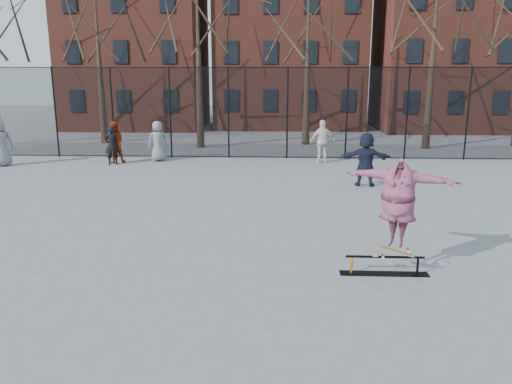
{
  "coord_description": "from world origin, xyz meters",
  "views": [
    {
      "loc": [
        0.84,
        -9.14,
        3.7
      ],
      "look_at": [
        0.35,
        1.5,
        1.17
      ],
      "focal_mm": 35.0,
      "sensor_mm": 36.0,
      "label": 1
    }
  ],
  "objects_px": {
    "skateboard": "(395,254)",
    "bystander_navy": "(366,159)",
    "bystander_red": "(114,142)",
    "bystander_extra": "(158,141)",
    "bystander_black": "(112,145)",
    "skater": "(398,209)",
    "bystander_white": "(323,141)",
    "bystander_grey": "(1,143)",
    "skate_rail": "(384,267)"
  },
  "relations": [
    {
      "from": "skateboard",
      "to": "bystander_navy",
      "type": "height_order",
      "value": "bystander_navy"
    },
    {
      "from": "bystander_navy",
      "to": "bystander_red",
      "type": "bearing_deg",
      "value": -13.14
    },
    {
      "from": "bystander_extra",
      "to": "bystander_black",
      "type": "bearing_deg",
      "value": -0.28
    },
    {
      "from": "skateboard",
      "to": "bystander_extra",
      "type": "height_order",
      "value": "bystander_extra"
    },
    {
      "from": "skater",
      "to": "bystander_white",
      "type": "distance_m",
      "value": 12.22
    },
    {
      "from": "bystander_grey",
      "to": "bystander_navy",
      "type": "xyz_separation_m",
      "value": [
        14.23,
        -3.07,
        -0.05
      ]
    },
    {
      "from": "bystander_grey",
      "to": "bystander_red",
      "type": "distance_m",
      "value": 4.47
    },
    {
      "from": "skate_rail",
      "to": "bystander_red",
      "type": "height_order",
      "value": "bystander_red"
    },
    {
      "from": "skateboard",
      "to": "bystander_grey",
      "type": "relative_size",
      "value": 0.39
    },
    {
      "from": "skateboard",
      "to": "bystander_white",
      "type": "height_order",
      "value": "bystander_white"
    },
    {
      "from": "bystander_grey",
      "to": "bystander_black",
      "type": "height_order",
      "value": "bystander_grey"
    },
    {
      "from": "bystander_white",
      "to": "bystander_navy",
      "type": "relative_size",
      "value": 1.0
    },
    {
      "from": "bystander_extra",
      "to": "bystander_white",
      "type": "bearing_deg",
      "value": 152.23
    },
    {
      "from": "skate_rail",
      "to": "bystander_grey",
      "type": "height_order",
      "value": "bystander_grey"
    },
    {
      "from": "bystander_red",
      "to": "bystander_black",
      "type": "bearing_deg",
      "value": 73.21
    },
    {
      "from": "bystander_white",
      "to": "skate_rail",
      "type": "bearing_deg",
      "value": 83.29
    },
    {
      "from": "bystander_red",
      "to": "bystander_extra",
      "type": "bearing_deg",
      "value": 175.68
    },
    {
      "from": "bystander_navy",
      "to": "skater",
      "type": "bearing_deg",
      "value": 93.81
    },
    {
      "from": "skateboard",
      "to": "bystander_white",
      "type": "xyz_separation_m",
      "value": [
        -0.34,
        12.21,
        0.49
      ]
    },
    {
      "from": "skateboard",
      "to": "bystander_red",
      "type": "height_order",
      "value": "bystander_red"
    },
    {
      "from": "bystander_black",
      "to": "skateboard",
      "type": "bearing_deg",
      "value": 106.53
    },
    {
      "from": "bystander_black",
      "to": "bystander_navy",
      "type": "xyz_separation_m",
      "value": [
        9.84,
        -3.62,
        0.11
      ]
    },
    {
      "from": "bystander_grey",
      "to": "bystander_navy",
      "type": "distance_m",
      "value": 14.56
    },
    {
      "from": "bystander_grey",
      "to": "bystander_black",
      "type": "bearing_deg",
      "value": 150.55
    },
    {
      "from": "skater",
      "to": "bystander_red",
      "type": "height_order",
      "value": "skater"
    },
    {
      "from": "bystander_extra",
      "to": "bystander_navy",
      "type": "bearing_deg",
      "value": 123.13
    },
    {
      "from": "bystander_black",
      "to": "bystander_extra",
      "type": "xyz_separation_m",
      "value": [
        1.72,
        0.9,
        0.07
      ]
    },
    {
      "from": "bystander_navy",
      "to": "bystander_black",
      "type": "bearing_deg",
      "value": -11.05
    },
    {
      "from": "skate_rail",
      "to": "skateboard",
      "type": "distance_m",
      "value": 0.32
    },
    {
      "from": "bystander_black",
      "to": "bystander_red",
      "type": "relative_size",
      "value": 0.92
    },
    {
      "from": "skate_rail",
      "to": "skater",
      "type": "distance_m",
      "value": 1.16
    },
    {
      "from": "bystander_navy",
      "to": "bystander_extra",
      "type": "xyz_separation_m",
      "value": [
        -8.12,
        4.52,
        -0.04
      ]
    },
    {
      "from": "bystander_grey",
      "to": "bystander_black",
      "type": "distance_m",
      "value": 4.42
    },
    {
      "from": "skater",
      "to": "bystander_extra",
      "type": "xyz_separation_m",
      "value": [
        -7.4,
        12.21,
        -0.42
      ]
    },
    {
      "from": "skateboard",
      "to": "bystander_white",
      "type": "relative_size",
      "value": 0.42
    },
    {
      "from": "skateboard",
      "to": "bystander_extra",
      "type": "bearing_deg",
      "value": 121.22
    },
    {
      "from": "bystander_grey",
      "to": "bystander_red",
      "type": "bearing_deg",
      "value": 155.93
    },
    {
      "from": "skater",
      "to": "bystander_red",
      "type": "xyz_separation_m",
      "value": [
        -9.15,
        11.73,
        -0.41
      ]
    },
    {
      "from": "bystander_red",
      "to": "bystander_white",
      "type": "bearing_deg",
      "value": 163.5
    },
    {
      "from": "bystander_navy",
      "to": "bystander_extra",
      "type": "relative_size",
      "value": 1.05
    },
    {
      "from": "skate_rail",
      "to": "bystander_black",
      "type": "xyz_separation_m",
      "value": [
        -8.94,
        11.31,
        0.66
      ]
    },
    {
      "from": "skate_rail",
      "to": "bystander_red",
      "type": "distance_m",
      "value": 14.78
    },
    {
      "from": "skateboard",
      "to": "bystander_extra",
      "type": "xyz_separation_m",
      "value": [
        -7.4,
        12.21,
        0.46
      ]
    },
    {
      "from": "bystander_black",
      "to": "bystander_red",
      "type": "distance_m",
      "value": 0.43
    },
    {
      "from": "skate_rail",
      "to": "bystander_extra",
      "type": "relative_size",
      "value": 0.96
    },
    {
      "from": "bystander_extra",
      "to": "bystander_grey",
      "type": "bearing_deg",
      "value": -14.42
    },
    {
      "from": "skateboard",
      "to": "bystander_red",
      "type": "xyz_separation_m",
      "value": [
        -9.15,
        11.73,
        0.46
      ]
    },
    {
      "from": "skateboard",
      "to": "bystander_extra",
      "type": "distance_m",
      "value": 14.28
    },
    {
      "from": "skate_rail",
      "to": "bystander_extra",
      "type": "distance_m",
      "value": 14.2
    },
    {
      "from": "skater",
      "to": "bystander_grey",
      "type": "xyz_separation_m",
      "value": [
        -13.51,
        10.76,
        -0.33
      ]
    }
  ]
}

